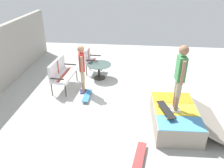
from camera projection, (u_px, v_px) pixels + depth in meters
ground_plane at (116, 105)px, 6.84m from camera, size 12.00×12.00×0.10m
skate_ramp at (176, 118)px, 5.74m from camera, size 1.80×1.87×0.53m
patio_bench at (61, 72)px, 7.47m from camera, size 1.28×0.63×1.02m
patio_chair_near_house at (91, 58)px, 8.58m from camera, size 0.64×0.58×1.02m
patio_table at (99, 68)px, 8.24m from camera, size 0.90×0.90×0.57m
person_watching at (82, 66)px, 7.03m from camera, size 0.47×0.30×1.63m
person_skater at (180, 75)px, 5.12m from camera, size 0.48×0.26×1.70m
skateboard_by_bench at (87, 96)px, 7.09m from camera, size 0.80×0.21×0.10m
skateboard_spare at (140, 155)px, 4.83m from camera, size 0.82×0.33×0.10m
skateboard_on_ramp at (166, 110)px, 5.44m from camera, size 0.82×0.42×0.10m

